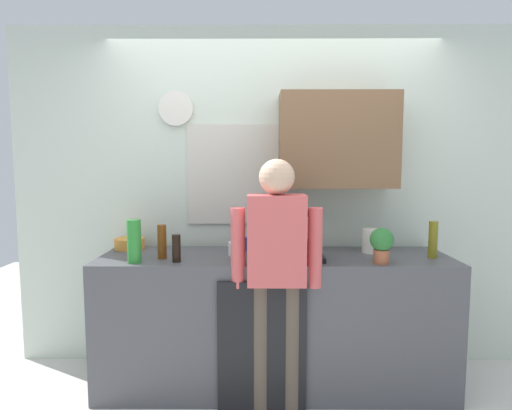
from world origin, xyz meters
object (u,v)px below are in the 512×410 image
bottle_red_vinegar (253,240)px  mixing_bowl (129,243)px  bottle_amber_beer (162,242)px  bottle_dark_sauce (176,248)px  bottle_clear_soda (134,241)px  coffee_maker (309,238)px  bottle_olive_oil (433,240)px  dish_soap (239,249)px  cup_white_mug (234,249)px  potted_plant (382,243)px  storage_canister (372,241)px  cup_terracotta_mug (289,247)px  cup_blue_mug (242,243)px  person_at_sink (276,264)px

bottle_red_vinegar → mixing_bowl: 0.96m
bottle_amber_beer → mixing_bowl: bearing=134.6°
bottle_dark_sauce → bottle_clear_soda: (-0.27, -0.02, 0.05)m
coffee_maker → bottle_dark_sauce: coffee_maker is taller
coffee_maker → bottle_olive_oil: size_ratio=1.32×
bottle_amber_beer → dish_soap: bottle_amber_beer is taller
cup_white_mug → bottle_clear_soda: bearing=-160.7°
bottle_red_vinegar → potted_plant: size_ratio=0.96×
coffee_maker → cup_white_mug: 0.53m
bottle_red_vinegar → storage_canister: size_ratio=1.29×
bottle_red_vinegar → storage_canister: (0.85, 0.09, -0.02)m
mixing_bowl → cup_terracotta_mug: bearing=-6.7°
coffee_maker → storage_canister: (0.48, 0.22, -0.06)m
potted_plant → bottle_olive_oil: bearing=23.3°
storage_canister → bottle_olive_oil: bearing=-24.2°
bottle_olive_oil → cup_blue_mug: bearing=169.4°
bottle_red_vinegar → cup_blue_mug: 0.20m
storage_canister → coffee_maker: bearing=-155.5°
coffee_maker → storage_canister: bearing=24.5°
storage_canister → person_at_sink: person_at_sink is taller
bottle_red_vinegar → cup_blue_mug: bearing=115.7°
coffee_maker → bottle_red_vinegar: size_ratio=1.50×
coffee_maker → potted_plant: (0.45, -0.12, -0.01)m
cup_blue_mug → bottle_dark_sauce: bearing=-137.6°
cup_terracotta_mug → dish_soap: dish_soap is taller
coffee_maker → bottle_amber_beer: size_ratio=1.43×
cup_white_mug → storage_canister: (0.98, 0.10, 0.04)m
coffee_maker → potted_plant: 0.47m
bottle_amber_beer → potted_plant: 1.44m
bottle_clear_soda → cup_terracotta_mug: 1.06m
potted_plant → person_at_sink: bearing=-174.2°
cup_white_mug → person_at_sink: 0.42m
cup_blue_mug → cup_terracotta_mug: bearing=-16.0°
bottle_clear_soda → storage_canister: (1.61, 0.32, -0.05)m
bottle_dark_sauce → bottle_amber_beer: size_ratio=0.78×
bottle_olive_oil → storage_canister: bearing=155.8°
cup_terracotta_mug → bottle_red_vinegar: bearing=-163.1°
bottle_red_vinegar → cup_white_mug: 0.15m
bottle_amber_beer → person_at_sink: 0.79m
coffee_maker → person_at_sink: (-0.22, -0.19, -0.13)m
cup_blue_mug → dish_soap: 0.36m
bottle_red_vinegar → person_at_sink: size_ratio=0.14×
cup_blue_mug → person_at_sink: size_ratio=0.06×
cup_blue_mug → person_at_sink: (0.23, -0.48, -0.04)m
dish_soap → coffee_maker: bearing=7.5°
bottle_red_vinegar → cup_blue_mug: (-0.08, 0.17, -0.06)m
bottle_amber_beer → storage_canister: bearing=7.9°
bottle_red_vinegar → mixing_bowl: size_ratio=1.00×
potted_plant → storage_canister: size_ratio=1.35×
bottle_amber_beer → storage_canister: 1.47m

